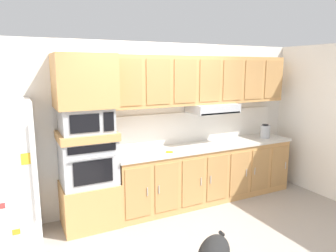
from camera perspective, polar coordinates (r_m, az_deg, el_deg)
name	(u,v)px	position (r m, az deg, el deg)	size (l,w,h in m)	color
ground_plane	(179,233)	(4.29, 2.04, -19.00)	(9.60, 9.60, 0.00)	#9E9389
back_kitchen_wall	(145,125)	(4.81, -4.20, 0.16)	(6.20, 0.12, 2.50)	silver
side_panel_right	(330,122)	(5.71, 27.62, 0.62)	(0.12, 7.10, 2.50)	white
refrigerator	(1,176)	(4.14, -28.37, -8.12)	(0.76, 0.73, 1.76)	white
oven_base_cabinet	(90,204)	(4.49, -14.13, -13.66)	(0.74, 0.62, 0.60)	tan
built_in_oven	(88,161)	(4.28, -14.48, -6.31)	(0.70, 0.62, 0.60)	#A8AAAF
appliance_mid_shelf	(87,136)	(4.19, -14.71, -1.72)	(0.74, 0.62, 0.10)	tan
microwave	(86,120)	(4.15, -14.83, 1.10)	(0.64, 0.54, 0.32)	#A8AAAF
appliance_upper_cabinet	(84,81)	(4.11, -15.17, 8.01)	(0.74, 0.62, 0.68)	tan
lower_cabinet_run	(206,173)	(5.13, 7.06, -8.61)	(3.03, 0.63, 0.88)	tan
countertop_slab	(207,146)	(5.00, 7.15, -3.61)	(3.07, 0.64, 0.04)	beige
backsplash_panel	(198,126)	(5.18, 5.45, -0.02)	(3.07, 0.02, 0.50)	white
upper_cabinet_with_hood	(204,82)	(4.96, 6.71, 8.02)	(3.03, 0.48, 0.88)	tan
screwdriver	(169,152)	(4.48, 0.26, -4.75)	(0.16, 0.17, 0.03)	yellow
electric_kettle	(265,131)	(5.66, 17.40, -0.96)	(0.17, 0.17, 0.24)	#A8AAAF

